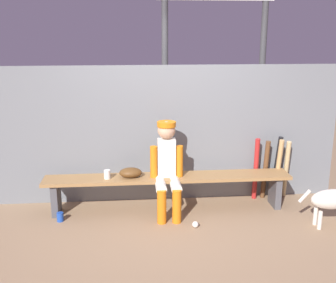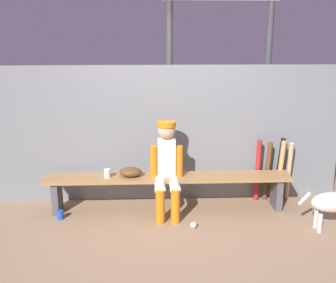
{
  "view_description": "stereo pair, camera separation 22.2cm",
  "coord_description": "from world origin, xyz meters",
  "views": [
    {
      "loc": [
        -0.43,
        -4.89,
        2.21
      ],
      "look_at": [
        0.0,
        0.0,
        0.9
      ],
      "focal_mm": 44.2,
      "sensor_mm": 36.0,
      "label": 1
    },
    {
      "loc": [
        -0.21,
        -4.91,
        2.21
      ],
      "look_at": [
        0.0,
        0.0,
        0.9
      ],
      "focal_mm": 44.2,
      "sensor_mm": 36.0,
      "label": 2
    }
  ],
  "objects": [
    {
      "name": "ground_plane",
      "position": [
        0.0,
        0.0,
        0.0
      ],
      "size": [
        30.0,
        30.0,
        0.0
      ],
      "primitive_type": "plane",
      "color": "#937556"
    },
    {
      "name": "chainlink_fence",
      "position": [
        0.0,
        0.37,
        0.9
      ],
      "size": [
        4.62,
        0.03,
        1.81
      ],
      "primitive_type": "cube",
      "color": "slate",
      "rests_on": "ground_plane"
    },
    {
      "name": "dugout_bench",
      "position": [
        0.0,
        0.0,
        0.37
      ],
      "size": [
        3.1,
        0.36,
        0.45
      ],
      "color": "olive",
      "rests_on": "ground_plane"
    },
    {
      "name": "player_seated",
      "position": [
        -0.02,
        -0.11,
        0.63
      ],
      "size": [
        0.41,
        0.55,
        1.16
      ],
      "color": "silver",
      "rests_on": "ground_plane"
    },
    {
      "name": "baseball_glove",
      "position": [
        -0.47,
        0.0,
        0.51
      ],
      "size": [
        0.28,
        0.2,
        0.12
      ],
      "primitive_type": "ellipsoid",
      "color": "#593819",
      "rests_on": "dugout_bench"
    },
    {
      "name": "bat_aluminum_red",
      "position": [
        1.2,
        0.23,
        0.43
      ],
      "size": [
        0.09,
        0.16,
        0.86
      ],
      "primitive_type": "cylinder",
      "rotation": [
        0.1,
        0.0,
        -0.2
      ],
      "color": "#B22323",
      "rests_on": "ground_plane"
    },
    {
      "name": "bat_wood_dark",
      "position": [
        1.33,
        0.24,
        0.41
      ],
      "size": [
        0.07,
        0.16,
        0.83
      ],
      "primitive_type": "cylinder",
      "rotation": [
        0.11,
        0.0,
        0.07
      ],
      "color": "brown",
      "rests_on": "ground_plane"
    },
    {
      "name": "bat_wood_tan",
      "position": [
        1.49,
        0.19,
        0.43
      ],
      "size": [
        0.08,
        0.2,
        0.86
      ],
      "primitive_type": "cylinder",
      "rotation": [
        0.15,
        0.0,
        0.06
      ],
      "color": "tan",
      "rests_on": "ground_plane"
    },
    {
      "name": "bat_aluminum_black",
      "position": [
        1.51,
        0.29,
        0.44
      ],
      "size": [
        0.08,
        0.22,
        0.87
      ],
      "primitive_type": "cylinder",
      "rotation": [
        0.18,
        0.0,
        0.07
      ],
      "color": "black",
      "rests_on": "ground_plane"
    },
    {
      "name": "bat_wood_natural",
      "position": [
        1.63,
        0.25,
        0.41
      ],
      "size": [
        0.1,
        0.21,
        0.82
      ],
      "primitive_type": "cylinder",
      "rotation": [
        0.16,
        0.0,
        -0.18
      ],
      "color": "tan",
      "rests_on": "ground_plane"
    },
    {
      "name": "baseball",
      "position": [
        0.27,
        -0.53,
        0.04
      ],
      "size": [
        0.07,
        0.07,
        0.07
      ],
      "primitive_type": "sphere",
      "color": "white",
      "rests_on": "ground_plane"
    },
    {
      "name": "cup_on_ground",
      "position": [
        -1.32,
        -0.23,
        0.06
      ],
      "size": [
        0.08,
        0.08,
        0.11
      ],
      "primitive_type": "cylinder",
      "color": "#1E47AD",
      "rests_on": "ground_plane"
    },
    {
      "name": "cup_on_bench",
      "position": [
        -0.76,
        -0.02,
        0.51
      ],
      "size": [
        0.08,
        0.08,
        0.11
      ],
      "primitive_type": "cylinder",
      "color": "silver",
      "rests_on": "dugout_bench"
    },
    {
      "name": "scoreboard",
      "position": [
        0.92,
        1.55,
        2.59
      ],
      "size": [
        2.05,
        0.27,
        3.72
      ],
      "color": "#3F3F42",
      "rests_on": "ground_plane"
    }
  ]
}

